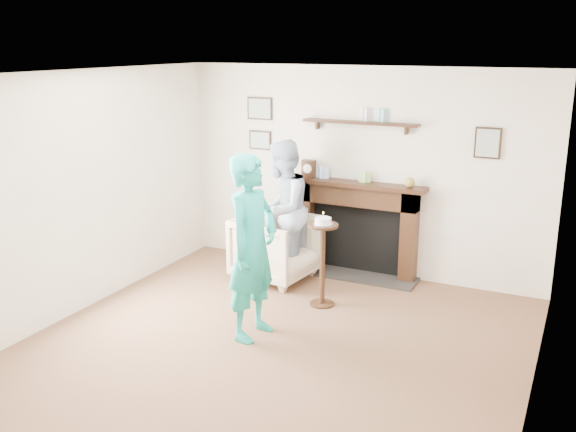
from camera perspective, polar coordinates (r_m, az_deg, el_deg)
The scene contains 6 objects.
ground at distance 5.99m, azimuth -2.05°, elevation -12.27°, with size 5.00×5.00×0.00m, color brown.
room_shell at distance 6.03m, azimuth 0.81°, elevation 4.35°, with size 4.54×5.02×2.52m.
armchair at distance 7.78m, azimuth -1.05°, elevation -5.56°, with size 0.84×0.86×0.78m, color tan.
man at distance 7.85m, azimuth -0.49°, elevation -5.37°, with size 0.81×0.63×1.67m, color silver.
woman at distance 6.38m, azimuth -3.06°, elevation -10.47°, with size 0.65×0.43×1.79m, color #21C0AD.
pedestal_table at distance 6.82m, azimuth 3.10°, elevation -2.88°, with size 0.33×0.33×1.04m.
Camera 1 is at (2.48, -4.69, 2.77)m, focal length 40.00 mm.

